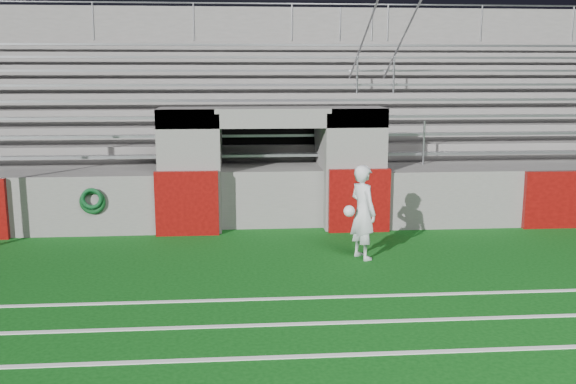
{
  "coord_description": "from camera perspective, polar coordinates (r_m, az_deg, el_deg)",
  "views": [
    {
      "loc": [
        -0.77,
        -10.12,
        3.36
      ],
      "look_at": [
        0.2,
        1.8,
        1.1
      ],
      "focal_mm": 40.0,
      "sensor_mm": 36.0,
      "label": 1
    }
  ],
  "objects": [
    {
      "name": "ground",
      "position": [
        10.69,
        -0.29,
        -7.62
      ],
      "size": [
        90.0,
        90.0,
        0.0
      ],
      "primitive_type": "plane",
      "color": "#0B4710",
      "rests_on": "ground"
    },
    {
      "name": "hose_coil",
      "position": [
        13.63,
        -17.01,
        -0.72
      ],
      "size": [
        0.53,
        0.14,
        0.56
      ],
      "color": "#0C3C17",
      "rests_on": "ground"
    },
    {
      "name": "stadium_structure",
      "position": [
        18.2,
        -2.21,
        4.8
      ],
      "size": [
        26.0,
        8.48,
        5.42
      ],
      "color": "#63615E",
      "rests_on": "ground"
    },
    {
      "name": "goalkeeper_with_ball",
      "position": [
        11.64,
        6.66,
        -1.77
      ],
      "size": [
        0.7,
        0.74,
        1.72
      ],
      "color": "silver",
      "rests_on": "ground"
    }
  ]
}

